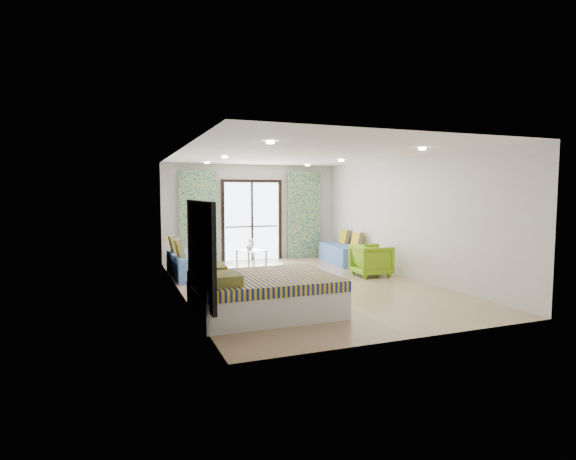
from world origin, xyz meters
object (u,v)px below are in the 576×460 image
object	(u,v)px
armchair	(372,259)
daybed_left	(187,264)
daybed_right	(343,253)
bed	(262,293)
coffee_table	(251,252)

from	to	relation	value
armchair	daybed_left	bearing A→B (deg)	74.00
daybed_left	daybed_right	bearing A→B (deg)	4.23
daybed_right	armchair	size ratio (longest dim) A/B	2.32
daybed_left	daybed_right	distance (m)	4.26
daybed_right	armchair	xyz separation A→B (m)	(-0.26, -1.91, 0.12)
bed	armchair	world-z (taller)	armchair
bed	armchair	xyz separation A→B (m)	(3.33, 2.15, 0.08)
bed	coffee_table	bearing A→B (deg)	75.67
bed	coffee_table	world-z (taller)	bed
bed	coffee_table	xyz separation A→B (m)	(1.15, 4.51, 0.05)
coffee_table	armchair	xyz separation A→B (m)	(2.18, -2.36, 0.03)
bed	daybed_right	xyz separation A→B (m)	(3.60, 4.05, -0.04)
daybed_left	daybed_right	world-z (taller)	daybed_left
armchair	coffee_table	bearing A→B (deg)	47.05
daybed_right	bed	bearing A→B (deg)	-126.41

